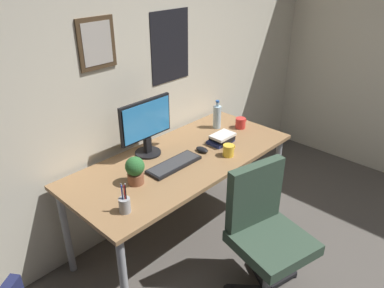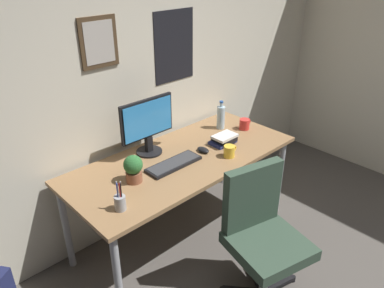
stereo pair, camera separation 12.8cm
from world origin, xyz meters
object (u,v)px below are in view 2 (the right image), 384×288
(keyboard, at_px, (174,164))
(pen_cup, at_px, (120,202))
(computer_mouse, at_px, (203,150))
(water_bottle, at_px, (221,117))
(coffee_mug_far, at_px, (229,151))
(potted_plant, at_px, (133,168))
(monitor, at_px, (147,124))
(office_chair, at_px, (262,230))
(book_stack_left, at_px, (224,139))
(coffee_mug_near, at_px, (245,124))

(keyboard, distance_m, pen_cup, 0.60)
(computer_mouse, distance_m, water_bottle, 0.48)
(coffee_mug_far, distance_m, potted_plant, 0.76)
(monitor, height_order, computer_mouse, monitor)
(keyboard, distance_m, potted_plant, 0.35)
(water_bottle, height_order, potted_plant, water_bottle)
(office_chair, height_order, pen_cup, pen_cup)
(monitor, height_order, coffee_mug_far, monitor)
(keyboard, bearing_deg, monitor, 91.57)
(pen_cup, bearing_deg, coffee_mug_far, -0.88)
(office_chair, bearing_deg, coffee_mug_far, 62.91)
(water_bottle, height_order, book_stack_left, water_bottle)
(keyboard, bearing_deg, pen_cup, -163.15)
(coffee_mug_far, xyz_separation_m, pen_cup, (-0.97, 0.01, 0.01))
(monitor, xyz_separation_m, pen_cup, (-0.57, -0.46, -0.19))
(computer_mouse, relative_size, pen_cup, 0.55)
(keyboard, bearing_deg, coffee_mug_near, 3.31)
(keyboard, relative_size, coffee_mug_far, 3.50)
(coffee_mug_near, xyz_separation_m, coffee_mug_far, (-0.47, -0.24, -0.00))
(office_chair, bearing_deg, pen_cup, 141.49)
(monitor, relative_size, book_stack_left, 2.25)
(computer_mouse, distance_m, potted_plant, 0.64)
(monitor, distance_m, computer_mouse, 0.47)
(coffee_mug_near, distance_m, potted_plant, 1.20)
(coffee_mug_near, bearing_deg, office_chair, -133.80)
(coffee_mug_far, xyz_separation_m, potted_plant, (-0.73, 0.21, 0.06))
(keyboard, height_order, pen_cup, pen_cup)
(computer_mouse, height_order, potted_plant, potted_plant)
(keyboard, relative_size, water_bottle, 1.70)
(water_bottle, bearing_deg, coffee_mug_far, -129.90)
(monitor, height_order, pen_cup, monitor)
(coffee_mug_far, bearing_deg, keyboard, 154.36)
(coffee_mug_far, relative_size, potted_plant, 0.63)
(computer_mouse, xyz_separation_m, coffee_mug_far, (0.09, -0.19, 0.03))
(keyboard, xyz_separation_m, computer_mouse, (0.30, -0.00, 0.01))
(keyboard, relative_size, coffee_mug_near, 3.39)
(book_stack_left, bearing_deg, monitor, 150.82)
(keyboard, distance_m, computer_mouse, 0.30)
(water_bottle, relative_size, book_stack_left, 1.23)
(pen_cup, bearing_deg, keyboard, 16.85)
(computer_mouse, relative_size, potted_plant, 0.56)
(monitor, bearing_deg, pen_cup, -141.16)
(monitor, bearing_deg, book_stack_left, -29.18)
(keyboard, height_order, computer_mouse, computer_mouse)
(potted_plant, relative_size, pen_cup, 0.98)
(water_bottle, relative_size, pen_cup, 1.26)
(pen_cup, bearing_deg, water_bottle, 16.30)
(office_chair, relative_size, pen_cup, 4.75)
(office_chair, distance_m, coffee_mug_far, 0.66)
(coffee_mug_near, bearing_deg, book_stack_left, -169.31)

